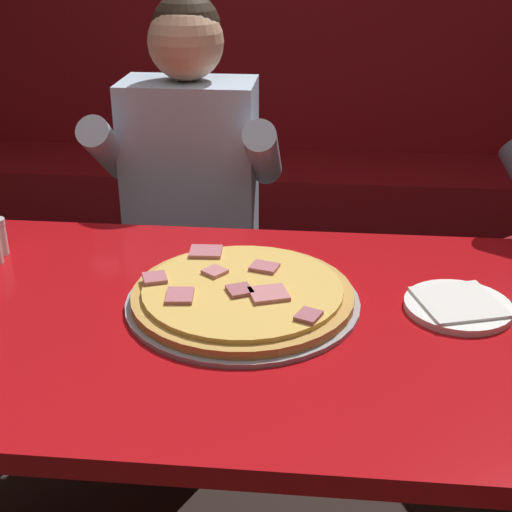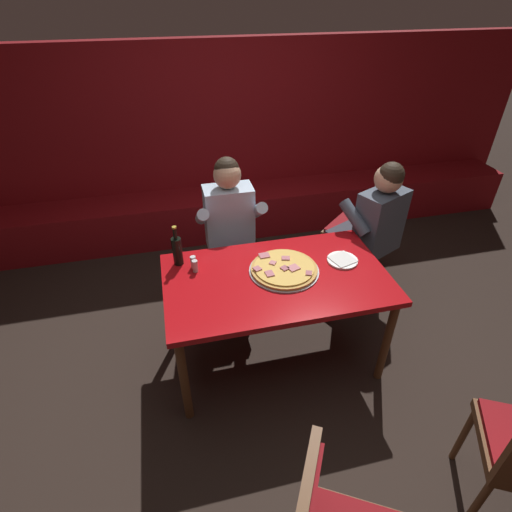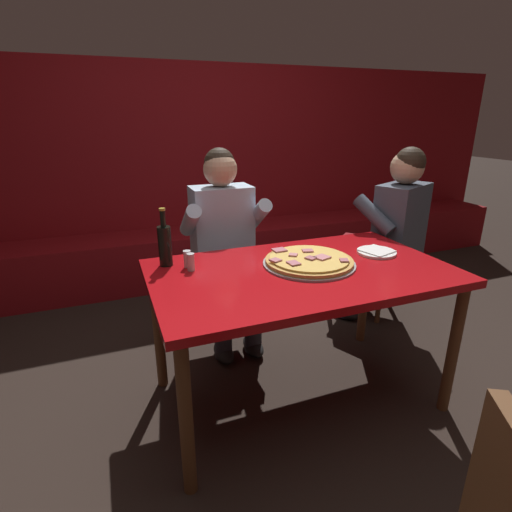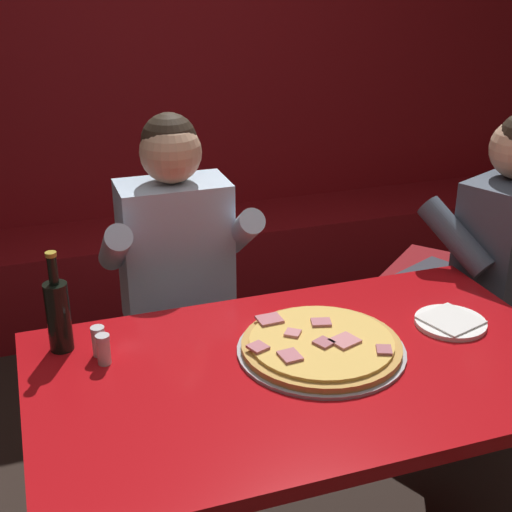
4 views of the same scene
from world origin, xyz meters
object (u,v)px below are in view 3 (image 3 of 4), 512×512
plate_white_paper (377,252)px  dining_chair_far_right (375,239)px  main_dining_table (301,283)px  beer_bottle (165,244)px  shaker_oregano (191,263)px  pizza (309,261)px  diner_standing_companion (387,231)px  diner_seated_blue_shirt (226,241)px  shaker_parmesan (187,260)px

plate_white_paper → dining_chair_far_right: 0.86m
main_dining_table → dining_chair_far_right: 1.24m
beer_bottle → shaker_oregano: (0.10, -0.11, -0.07)m
pizza → diner_standing_companion: diner_standing_companion is taller
beer_bottle → shaker_oregano: bearing=-48.7°
main_dining_table → pizza: size_ratio=3.14×
diner_standing_companion → pizza: bearing=-151.3°
shaker_oregano → plate_white_paper: bearing=-6.7°
shaker_oregano → diner_standing_companion: (1.44, 0.34, -0.08)m
shaker_oregano → main_dining_table: bearing=-19.5°
pizza → dining_chair_far_right: (0.94, 0.69, -0.19)m
diner_seated_blue_shirt → plate_white_paper: bearing=-44.0°
plate_white_paper → pizza: bearing=-177.8°
dining_chair_far_right → diner_standing_companion: diner_standing_companion is taller
plate_white_paper → dining_chair_far_right: bearing=52.4°
plate_white_paper → beer_bottle: beer_bottle is taller
beer_bottle → dining_chair_far_right: beer_bottle is taller
shaker_oregano → diner_seated_blue_shirt: size_ratio=0.07×
main_dining_table → diner_seated_blue_shirt: bearing=103.9°
plate_white_paper → shaker_parmesan: (-1.00, 0.17, 0.03)m
shaker_parmesan → pizza: bearing=-17.4°
main_dining_table → dining_chair_far_right: bearing=36.1°
shaker_parmesan → diner_standing_companion: size_ratio=0.07×
main_dining_table → plate_white_paper: plate_white_paper is taller
pizza → beer_bottle: size_ratio=1.60×
main_dining_table → plate_white_paper: (0.49, 0.06, 0.09)m
diner_standing_companion → shaker_oregano: bearing=-166.7°
pizza → diner_standing_companion: bearing=28.7°
shaker_parmesan → shaker_oregano: size_ratio=1.00×
beer_bottle → plate_white_paper: bearing=-12.0°
pizza → shaker_oregano: (-0.57, 0.13, 0.02)m
main_dining_table → shaker_parmesan: 0.58m
main_dining_table → shaker_oregano: 0.55m
beer_bottle → diner_standing_companion: diner_standing_companion is taller
pizza → diner_standing_companion: size_ratio=0.37×
shaker_oregano → diner_standing_companion: bearing=13.3°
plate_white_paper → diner_standing_companion: size_ratio=0.16×
diner_seated_blue_shirt → dining_chair_far_right: bearing=1.5°
plate_white_paper → shaker_parmesan: 1.02m
diner_seated_blue_shirt → diner_standing_companion: size_ratio=1.00×
main_dining_table → beer_bottle: 0.70m
diner_seated_blue_shirt → diner_standing_companion: 1.11m
shaker_oregano → diner_seated_blue_shirt: (0.34, 0.52, -0.08)m
pizza → shaker_oregano: 0.59m
beer_bottle → diner_seated_blue_shirt: (0.44, 0.41, -0.15)m
diner_seated_blue_shirt → shaker_oregano: bearing=-122.8°
beer_bottle → pizza: bearing=-20.3°
pizza → diner_standing_companion: (0.86, 0.47, -0.06)m
main_dining_table → diner_standing_companion: diner_standing_companion is taller
main_dining_table → pizza: bearing=36.3°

